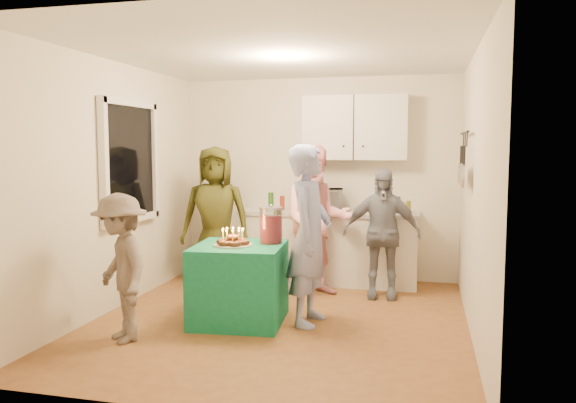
% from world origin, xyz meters
% --- Properties ---
extents(floor, '(4.00, 4.00, 0.00)m').
position_xyz_m(floor, '(0.00, 0.00, 0.00)').
color(floor, brown).
rests_on(floor, ground).
extents(ceiling, '(4.00, 4.00, 0.00)m').
position_xyz_m(ceiling, '(0.00, 0.00, 2.60)').
color(ceiling, white).
rests_on(ceiling, floor).
extents(back_wall, '(3.60, 3.60, 0.00)m').
position_xyz_m(back_wall, '(0.00, 2.00, 1.30)').
color(back_wall, silver).
rests_on(back_wall, floor).
extents(left_wall, '(4.00, 4.00, 0.00)m').
position_xyz_m(left_wall, '(-1.80, 0.00, 1.30)').
color(left_wall, silver).
rests_on(left_wall, floor).
extents(right_wall, '(4.00, 4.00, 0.00)m').
position_xyz_m(right_wall, '(1.80, 0.00, 1.30)').
color(right_wall, silver).
rests_on(right_wall, floor).
extents(window_night, '(0.04, 1.00, 1.20)m').
position_xyz_m(window_night, '(-1.77, 0.30, 1.55)').
color(window_night, black).
rests_on(window_night, left_wall).
extents(counter, '(2.20, 0.58, 0.86)m').
position_xyz_m(counter, '(0.20, 1.70, 0.43)').
color(counter, white).
rests_on(counter, floor).
extents(countertop, '(2.24, 0.62, 0.05)m').
position_xyz_m(countertop, '(0.20, 1.70, 0.89)').
color(countertop, beige).
rests_on(countertop, counter).
extents(upper_cabinet, '(1.30, 0.30, 0.80)m').
position_xyz_m(upper_cabinet, '(0.50, 1.85, 1.95)').
color(upper_cabinet, white).
rests_on(upper_cabinet, back_wall).
extents(pot_rack, '(0.12, 1.00, 0.60)m').
position_xyz_m(pot_rack, '(1.72, 0.70, 1.60)').
color(pot_rack, black).
rests_on(pot_rack, right_wall).
extents(microwave, '(0.54, 0.41, 0.28)m').
position_xyz_m(microwave, '(0.12, 1.70, 1.05)').
color(microwave, white).
rests_on(microwave, countertop).
extents(party_table, '(0.92, 0.92, 0.76)m').
position_xyz_m(party_table, '(-0.38, -0.11, 0.38)').
color(party_table, '#11744E').
rests_on(party_table, floor).
extents(donut_cake, '(0.38, 0.38, 0.18)m').
position_xyz_m(donut_cake, '(-0.42, -0.17, 0.85)').
color(donut_cake, '#381C0C').
rests_on(donut_cake, party_table).
extents(punch_jar, '(0.22, 0.22, 0.34)m').
position_xyz_m(punch_jar, '(-0.11, 0.07, 0.93)').
color(punch_jar, '#B80E26').
rests_on(punch_jar, party_table).
extents(man_birthday, '(0.46, 0.66, 1.73)m').
position_xyz_m(man_birthday, '(0.30, 0.00, 0.87)').
color(man_birthday, '#939DD5').
rests_on(man_birthday, floor).
extents(woman_back_left, '(0.92, 0.67, 1.72)m').
position_xyz_m(woman_back_left, '(-1.11, 1.18, 0.86)').
color(woman_back_left, '#5B5D1A').
rests_on(woman_back_left, floor).
extents(woman_back_center, '(1.01, 0.89, 1.73)m').
position_xyz_m(woman_back_center, '(0.16, 1.07, 0.86)').
color(woman_back_center, pink).
rests_on(woman_back_center, floor).
extents(woman_back_right, '(0.89, 0.42, 1.47)m').
position_xyz_m(woman_back_right, '(0.90, 1.12, 0.74)').
color(woman_back_right, black).
rests_on(woman_back_right, floor).
extents(child_near_left, '(0.95, 0.94, 1.31)m').
position_xyz_m(child_near_left, '(-1.21, -0.89, 0.65)').
color(child_near_left, '#5A4E48').
rests_on(child_near_left, floor).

